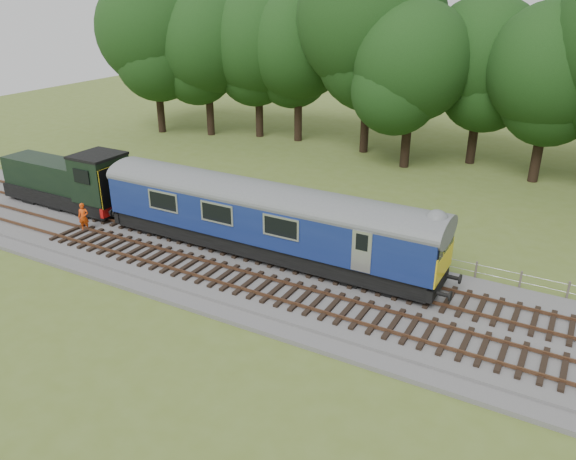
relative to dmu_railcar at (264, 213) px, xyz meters
The scene contains 9 objects.
ground 6.58m from the dmu_railcar, 13.40° to the right, with size 120.00×120.00×0.00m, color #546625.
ballast 6.51m from the dmu_railcar, 13.40° to the right, with size 70.00×7.00×0.35m, color #4C4C4F.
track_north 6.27m from the dmu_railcar, ahead, with size 67.20×2.40×0.21m.
track_south 6.95m from the dmu_railcar, 27.05° to the right, with size 67.20×2.40×0.21m.
fence 7.14m from the dmu_railcar, 27.82° to the left, with size 64.00×0.12×1.00m, color #6B6054, non-canonical shape.
tree_line 21.58m from the dmu_railcar, 74.08° to the left, with size 70.00×8.00×18.00m, color black, non-canonical shape.
dmu_railcar is the anchor object (origin of this frame).
shunter_loco 13.94m from the dmu_railcar, behind, with size 8.92×2.60×3.38m.
worker 10.72m from the dmu_railcar, 167.62° to the right, with size 0.58×0.38×1.60m, color #DE410B.
Camera 1 is at (7.75, -20.49, 12.92)m, focal length 35.00 mm.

